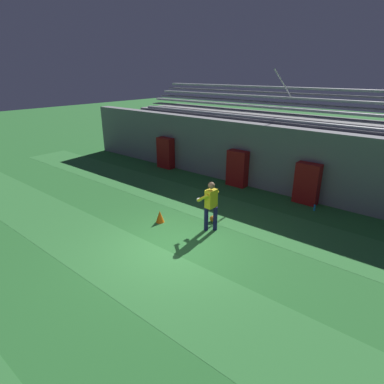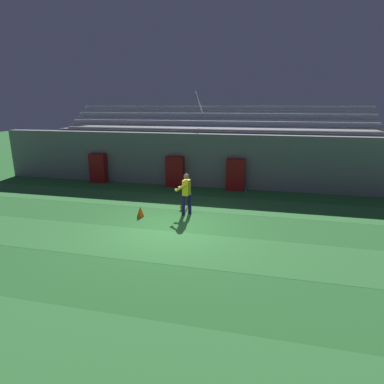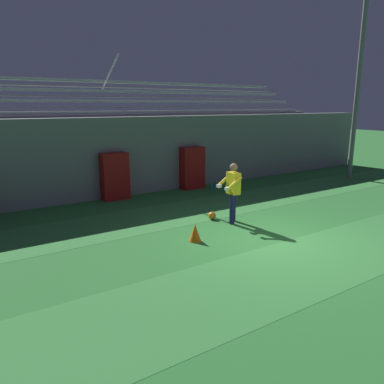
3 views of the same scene
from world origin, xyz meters
name	(u,v)px [view 3 (image 3 of 3)]	position (x,y,z in m)	size (l,w,h in m)	color
ground_plane	(273,241)	(0.00, 0.00, 0.00)	(80.00, 80.00, 0.00)	#2D7533
turf_stripe_mid	(319,259)	(0.00, -1.35, 0.00)	(28.00, 2.32, 0.01)	#38843D
turf_stripe_far	(197,210)	(0.00, 3.29, 0.00)	(28.00, 2.32, 0.01)	#38843D
back_wall	(149,154)	(0.00, 6.50, 1.40)	(24.00, 0.60, 2.80)	gray
padding_pillar_gate_left	(115,176)	(-1.60, 5.95, 0.81)	(0.93, 0.44, 1.62)	maroon
padding_pillar_gate_right	(192,168)	(1.60, 5.95, 0.81)	(0.93, 0.44, 1.62)	maroon
bleacher_stand	(127,147)	(0.00, 8.49, 1.50)	(18.00, 3.35, 5.03)	gray
floodlight_pole	(362,40)	(8.61, 3.79, 5.81)	(0.90, 0.36, 9.39)	slate
goalkeeper	(233,189)	(0.10, 1.67, 0.95)	(0.59, 0.60, 1.67)	#19194C
soccer_ball	(212,216)	(-0.20, 2.21, 0.11)	(0.22, 0.22, 0.22)	orange
traffic_cone	(195,233)	(-1.59, 1.02, 0.21)	(0.30, 0.30, 0.42)	orange
water_bottle	(212,186)	(2.18, 5.42, 0.12)	(0.07, 0.07, 0.24)	#1E8CD8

